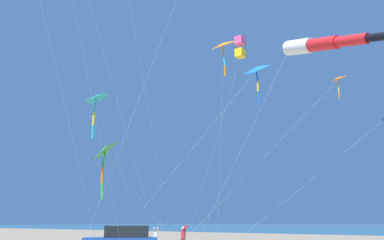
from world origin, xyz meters
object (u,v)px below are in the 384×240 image
person_child_green_jacket (156,236)px  kite_delta_yellow_midlevel (96,99)px  kite_delta_striped_overhead (104,151)px  kite_delta_long_streamer_right (256,70)px  kite_windsock_small_distant (321,44)px  kite_delta_orange_high_right (337,80)px  kite_box_green_low_center (240,47)px  person_adult_flyer (183,236)px  kite_delta_blue_topmost (223,46)px

person_child_green_jacket → kite_delta_yellow_midlevel: 14.52m
kite_delta_striped_overhead → kite_delta_long_streamer_right: 11.31m
kite_delta_long_streamer_right → kite_windsock_small_distant: bearing=-115.8°
kite_delta_orange_high_right → kite_box_green_low_center: size_ratio=0.78×
kite_delta_long_streamer_right → kite_box_green_low_center: (3.35, 3.37, 3.81)m
person_adult_flyer → person_child_green_jacket: (0.55, 3.56, -0.12)m
kite_delta_blue_topmost → kite_delta_yellow_midlevel: 9.42m
kite_delta_long_streamer_right → kite_delta_yellow_midlevel: 10.69m
person_adult_flyer → kite_delta_orange_high_right: (3.42, -11.71, 10.98)m
kite_delta_striped_overhead → kite_delta_yellow_midlevel: (-1.07, -0.32, 3.05)m
person_adult_flyer → kite_delta_striped_overhead: size_ratio=0.14×
kite_delta_blue_topmost → kite_delta_yellow_midlevel: size_ratio=1.37×
person_adult_flyer → person_child_green_jacket: size_ratio=1.14×
person_child_green_jacket → kite_box_green_low_center: bearing=-85.3°
kite_delta_yellow_midlevel → kite_delta_striped_overhead: bearing=16.7°
kite_delta_orange_high_right → kite_box_green_low_center: (-2.17, 6.81, 3.80)m
kite_delta_long_streamer_right → kite_delta_blue_topmost: size_ratio=0.87×
kite_delta_orange_high_right → kite_delta_blue_topmost: bearing=142.1°
kite_delta_striped_overhead → kite_delta_long_streamer_right: size_ratio=1.05×
kite_delta_blue_topmost → kite_delta_orange_high_right: (6.75, -5.25, -1.85)m
person_child_green_jacket → kite_box_green_low_center: size_ratio=0.10×
kite_delta_striped_overhead → kite_delta_blue_topmost: 10.74m
person_adult_flyer → kite_delta_blue_topmost: size_ratio=0.13×
kite_windsock_small_distant → kite_delta_blue_topmost: 8.03m
kite_delta_striped_overhead → person_adult_flyer: bearing=8.2°
person_adult_flyer → kite_delta_long_streamer_right: kite_delta_long_streamer_right is taller
kite_box_green_low_center → kite_delta_yellow_midlevel: bearing=163.8°
kite_delta_blue_topmost → kite_box_green_low_center: 5.21m
person_adult_flyer → kite_delta_yellow_midlevel: 13.16m
kite_delta_striped_overhead → kite_delta_yellow_midlevel: 3.25m
kite_delta_yellow_midlevel → person_adult_flyer: bearing=9.1°
kite_delta_striped_overhead → kite_delta_yellow_midlevel: kite_delta_yellow_midlevel is taller
kite_delta_striped_overhead → kite_delta_long_streamer_right: (6.87, -6.97, 5.67)m
kite_delta_striped_overhead → kite_delta_blue_topmost: (5.65, -5.17, 7.53)m
kite_delta_long_streamer_right → kite_delta_blue_topmost: 2.87m
person_child_green_jacket → kite_delta_long_streamer_right: size_ratio=0.13×
person_adult_flyer → kite_delta_orange_high_right: bearing=-73.7°
person_adult_flyer → kite_delta_striped_overhead: kite_delta_striped_overhead is taller
kite_windsock_small_distant → kite_delta_orange_high_right: size_ratio=1.03×
kite_box_green_low_center → kite_delta_orange_high_right: bearing=-72.3°
person_child_green_jacket → kite_delta_striped_overhead: 11.98m
person_adult_flyer → kite_box_green_low_center: size_ratio=0.11×
kite_delta_yellow_midlevel → kite_box_green_low_center: 13.41m
kite_windsock_small_distant → kite_delta_blue_topmost: bearing=78.6°
kite_delta_striped_overhead → kite_box_green_low_center: size_ratio=0.78×
kite_windsock_small_distant → kite_delta_yellow_midlevel: (-5.23, 12.27, -1.82)m
kite_delta_striped_overhead → kite_windsock_small_distant: size_ratio=0.98×
kite_delta_long_streamer_right → kite_box_green_low_center: kite_box_green_low_center is taller
kite_delta_yellow_midlevel → person_child_green_jacket: bearing=26.0°
person_adult_flyer → kite_delta_long_streamer_right: 13.90m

